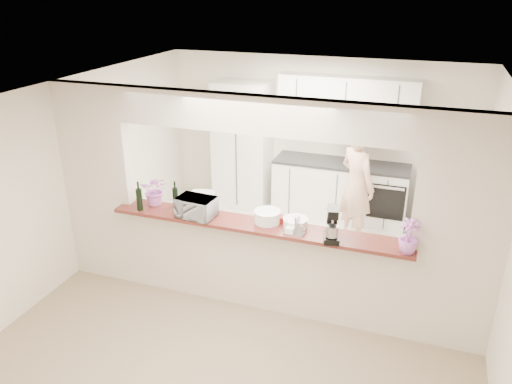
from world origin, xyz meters
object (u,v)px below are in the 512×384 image
at_px(refrigerator, 449,181).
at_px(person, 357,186).
at_px(toaster_oven, 196,207).
at_px(stand_mixer, 332,225).

bearing_deg(refrigerator, person, -150.84).
distance_m(refrigerator, toaster_oven, 3.91).
bearing_deg(stand_mixer, refrigerator, 66.66).
xyz_separation_m(refrigerator, toaster_oven, (-2.75, -2.75, 0.36)).
relative_size(stand_mixer, person, 0.21).
relative_size(refrigerator, toaster_oven, 4.02).
distance_m(refrigerator, person, 1.43).
bearing_deg(person, stand_mixer, 132.49).
relative_size(toaster_oven, stand_mixer, 1.14).
bearing_deg(person, toaster_oven, 95.09).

